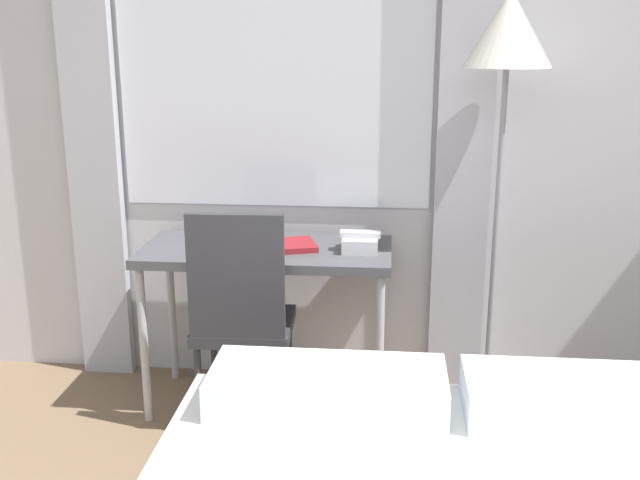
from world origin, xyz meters
TOP-DOWN VIEW (x-y plane):
  - wall_back_with_window at (-0.06, 2.70)m, footprint 5.76×0.13m
  - desk at (-0.49, 2.38)m, footprint 1.07×0.50m
  - desk_chair at (-0.56, 2.16)m, footprint 0.42×0.42m
  - standing_lamp at (0.48, 2.41)m, footprint 0.35×0.35m
  - telephone at (-0.09, 2.36)m, footprint 0.17×0.16m
  - book at (-0.38, 2.38)m, footprint 0.25×0.25m

SIDE VIEW (x-z plane):
  - desk_chair at x=-0.56m, z-range 0.05..1.00m
  - desk at x=-0.49m, z-range 0.29..1.03m
  - book at x=-0.38m, z-range 0.73..0.76m
  - telephone at x=-0.09m, z-range 0.73..0.81m
  - wall_back_with_window at x=-0.06m, z-range 0.00..2.70m
  - standing_lamp at x=0.48m, z-range 0.62..2.41m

